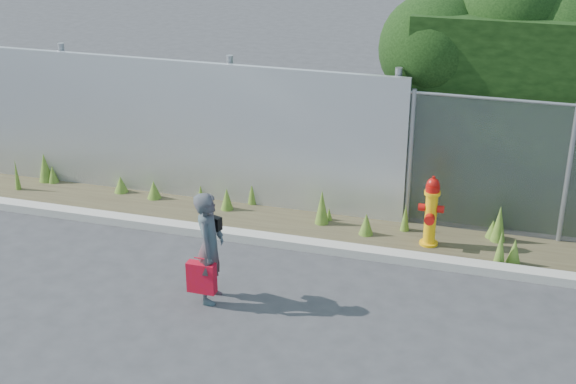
# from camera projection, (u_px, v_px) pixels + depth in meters

# --- Properties ---
(ground) EXTENTS (80.00, 80.00, 0.00)m
(ground) POSITION_uv_depth(u_px,v_px,m) (279.00, 317.00, 9.48)
(ground) COLOR #343436
(ground) RESTS_ON ground
(curb) EXTENTS (16.00, 0.22, 0.12)m
(curb) POSITION_uv_depth(u_px,v_px,m) (317.00, 246.00, 11.04)
(curb) COLOR #AAA59A
(curb) RESTS_ON ground
(weed_strip) EXTENTS (16.00, 1.29, 0.54)m
(weed_strip) POSITION_uv_depth(u_px,v_px,m) (314.00, 218.00, 11.72)
(weed_strip) COLOR #423A26
(weed_strip) RESTS_ON ground
(corrugated_fence) EXTENTS (8.50, 0.21, 2.30)m
(corrugated_fence) POSITION_uv_depth(u_px,v_px,m) (136.00, 126.00, 12.53)
(corrugated_fence) COLOR silver
(corrugated_fence) RESTS_ON ground
(fire_hydrant) EXTENTS (0.35, 0.31, 1.04)m
(fire_hydrant) POSITION_uv_depth(u_px,v_px,m) (431.00, 213.00, 10.98)
(fire_hydrant) COLOR #FFB80D
(fire_hydrant) RESTS_ON ground
(woman) EXTENTS (0.40, 0.55, 1.42)m
(woman) POSITION_uv_depth(u_px,v_px,m) (210.00, 247.00, 9.59)
(woman) COLOR #106469
(woman) RESTS_ON ground
(red_tote_bag) EXTENTS (0.35, 0.13, 0.46)m
(red_tote_bag) POSITION_uv_depth(u_px,v_px,m) (202.00, 277.00, 9.61)
(red_tote_bag) COLOR #B00A28
(black_shoulder_bag) EXTENTS (0.22, 0.09, 0.16)m
(black_shoulder_bag) POSITION_uv_depth(u_px,v_px,m) (213.00, 222.00, 9.65)
(black_shoulder_bag) COLOR black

